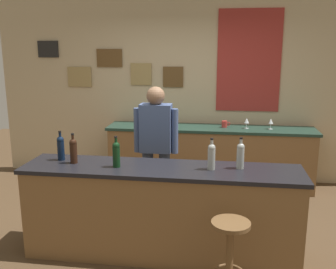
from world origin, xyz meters
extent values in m
plane|color=#4C3823|center=(0.00, 0.00, 0.00)|extent=(10.00, 10.00, 0.00)
cube|color=tan|center=(0.00, 2.03, 1.40)|extent=(6.00, 0.06, 2.80)
cube|color=black|center=(-2.20, 1.99, 2.02)|extent=(0.34, 0.02, 0.26)
cube|color=#997F4C|center=(-1.70, 1.99, 1.59)|extent=(0.39, 0.02, 0.31)
cube|color=brown|center=(-1.20, 1.99, 1.88)|extent=(0.40, 0.02, 0.28)
cube|color=#997F4C|center=(-0.70, 1.99, 1.64)|extent=(0.33, 0.02, 0.33)
cube|color=brown|center=(-0.20, 1.99, 1.60)|extent=(0.31, 0.02, 0.31)
cube|color=maroon|center=(0.93, 1.99, 1.85)|extent=(0.93, 0.02, 1.50)
cube|color=brown|center=(0.00, -0.40, 0.44)|extent=(2.66, 0.57, 0.88)
cube|color=black|center=(0.00, -0.40, 0.90)|extent=(2.72, 0.60, 0.04)
cube|color=brown|center=(0.40, 1.65, 0.43)|extent=(2.98, 0.53, 0.86)
cube|color=#1E382D|center=(0.40, 1.65, 0.88)|extent=(3.04, 0.56, 0.04)
cylinder|color=#384766|center=(-0.09, 0.37, 0.43)|extent=(0.13, 0.13, 0.86)
cylinder|color=#384766|center=(-0.29, 0.37, 0.43)|extent=(0.13, 0.13, 0.86)
cube|color=#3F517A|center=(-0.19, 0.37, 1.14)|extent=(0.36, 0.20, 0.56)
sphere|color=brown|center=(-0.19, 0.37, 1.51)|extent=(0.21, 0.21, 0.21)
cylinder|color=#3F517A|center=(0.03, 0.37, 1.11)|extent=(0.08, 0.08, 0.52)
cylinder|color=#3F517A|center=(-0.41, 0.37, 1.11)|extent=(0.08, 0.08, 0.52)
cylinder|color=brown|center=(0.67, -1.00, 0.32)|extent=(0.06, 0.06, 0.65)
cylinder|color=brown|center=(0.67, -1.00, 0.66)|extent=(0.32, 0.32, 0.03)
cylinder|color=black|center=(-1.06, -0.30, 1.02)|extent=(0.07, 0.07, 0.20)
sphere|color=black|center=(-1.06, -0.30, 1.13)|extent=(0.07, 0.07, 0.07)
cylinder|color=black|center=(-1.06, -0.30, 1.17)|extent=(0.03, 0.03, 0.09)
cylinder|color=black|center=(-1.06, -0.30, 1.22)|extent=(0.03, 0.03, 0.02)
cylinder|color=black|center=(-0.89, -0.39, 1.02)|extent=(0.07, 0.07, 0.20)
sphere|color=black|center=(-0.89, -0.39, 1.13)|extent=(0.07, 0.07, 0.07)
cylinder|color=black|center=(-0.89, -0.39, 1.17)|extent=(0.03, 0.03, 0.09)
cylinder|color=black|center=(-0.89, -0.39, 1.22)|extent=(0.03, 0.03, 0.02)
cylinder|color=black|center=(-0.43, -0.45, 1.02)|extent=(0.07, 0.07, 0.20)
sphere|color=black|center=(-0.43, -0.45, 1.13)|extent=(0.07, 0.07, 0.07)
cylinder|color=black|center=(-0.43, -0.45, 1.17)|extent=(0.03, 0.03, 0.09)
cylinder|color=black|center=(-0.43, -0.45, 1.22)|extent=(0.03, 0.03, 0.02)
cylinder|color=#999E99|center=(0.48, -0.39, 1.02)|extent=(0.07, 0.07, 0.20)
sphere|color=#999E99|center=(0.48, -0.39, 1.13)|extent=(0.07, 0.07, 0.07)
cylinder|color=#999E99|center=(0.48, -0.39, 1.17)|extent=(0.03, 0.03, 0.09)
cylinder|color=black|center=(0.48, -0.39, 1.22)|extent=(0.03, 0.03, 0.02)
cylinder|color=#999E99|center=(0.75, -0.32, 1.02)|extent=(0.07, 0.07, 0.20)
sphere|color=#999E99|center=(0.75, -0.32, 1.13)|extent=(0.07, 0.07, 0.07)
cylinder|color=#999E99|center=(0.75, -0.32, 1.17)|extent=(0.03, 0.03, 0.09)
cylinder|color=black|center=(0.75, -0.32, 1.22)|extent=(0.03, 0.03, 0.02)
cylinder|color=silver|center=(-0.56, 1.56, 0.90)|extent=(0.06, 0.06, 0.00)
cylinder|color=silver|center=(-0.56, 1.56, 0.94)|extent=(0.01, 0.01, 0.07)
cone|color=silver|center=(-0.56, 1.56, 1.02)|extent=(0.07, 0.07, 0.08)
cylinder|color=silver|center=(-0.48, 1.57, 0.90)|extent=(0.06, 0.06, 0.00)
cylinder|color=silver|center=(-0.48, 1.57, 0.94)|extent=(0.01, 0.01, 0.07)
cone|color=silver|center=(-0.48, 1.57, 1.02)|extent=(0.07, 0.07, 0.08)
cylinder|color=silver|center=(0.92, 1.65, 0.90)|extent=(0.06, 0.06, 0.00)
cylinder|color=silver|center=(0.92, 1.65, 0.94)|extent=(0.01, 0.01, 0.07)
cone|color=silver|center=(0.92, 1.65, 1.02)|extent=(0.07, 0.07, 0.08)
cylinder|color=silver|center=(1.26, 1.65, 0.90)|extent=(0.06, 0.06, 0.00)
cylinder|color=silver|center=(1.26, 1.65, 0.94)|extent=(0.01, 0.01, 0.07)
cone|color=silver|center=(1.26, 1.65, 1.02)|extent=(0.07, 0.07, 0.08)
cylinder|color=#B2332D|center=(0.60, 1.68, 0.95)|extent=(0.08, 0.08, 0.09)
torus|color=#B2332D|center=(0.66, 1.68, 0.95)|extent=(0.06, 0.01, 0.06)
camera|label=1|loc=(0.57, -3.89, 2.06)|focal=40.98mm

